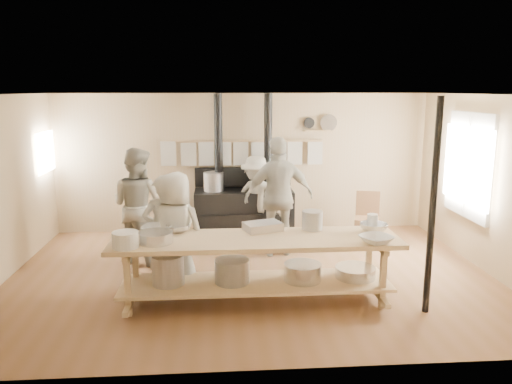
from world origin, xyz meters
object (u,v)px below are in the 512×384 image
cook_far_left (164,232)px  chair (367,228)px  prep_table (255,263)px  cook_by_window (256,198)px  stove (243,207)px  cook_left (138,205)px  cook_right (279,197)px  roasting_pan (263,226)px  cook_center (176,232)px

cook_far_left → chair: bearing=-171.5°
prep_table → cook_by_window: bearing=85.5°
stove → cook_left: (-1.71, -1.33, 0.38)m
cook_by_window → chair: (1.94, -0.31, -0.50)m
cook_right → cook_far_left: bearing=27.4°
cook_far_left → roasting_pan: 1.36m
cook_left → cook_center: cook_left is taller
cook_center → chair: bearing=-131.7°
cook_far_left → chair: 3.83m
stove → chair: bearing=-16.4°
cook_center → roasting_pan: (1.15, -0.17, 0.10)m
cook_center → cook_right: size_ratio=0.83×
cook_by_window → cook_far_left: bearing=-99.6°
cook_right → roasting_pan: (-0.40, -1.51, -0.07)m
cook_far_left → cook_left: 1.21m
prep_table → roasting_pan: size_ratio=7.63×
cook_center → roasting_pan: 1.17m
stove → roasting_pan: (0.12, -2.69, 0.38)m
cook_far_left → roasting_pan: size_ratio=3.30×
cook_far_left → cook_by_window: (1.41, 2.09, -0.02)m
prep_table → cook_far_left: 1.37m
prep_table → cook_right: (0.52, 1.84, 0.45)m
prep_table → cook_left: (-1.71, 1.69, 0.38)m
cook_center → cook_right: 2.05m
cook_by_window → cook_center: bearing=-95.0°
stove → cook_left: stove is taller
cook_far_left → cook_center: (0.17, -0.10, 0.03)m
cook_far_left → stove: bearing=-135.9°
prep_table → roasting_pan: bearing=69.2°
prep_table → chair: (2.16, 2.39, -0.26)m
cook_far_left → cook_right: size_ratio=0.80×
roasting_pan → prep_table: bearing=-110.8°
cook_center → chair: 3.74m
prep_table → chair: size_ratio=4.03×
cook_center → cook_left: bearing=-42.2°
roasting_pan → cook_right: bearing=75.3°
stove → roasting_pan: 2.72m
cook_right → cook_by_window: 0.93m
stove → cook_by_window: size_ratio=1.71×
prep_table → cook_left: cook_left is taller
stove → cook_center: (-1.03, -2.51, 0.29)m
stove → cook_far_left: stove is taller
stove → cook_by_window: 0.45m
prep_table → cook_far_left: bearing=153.1°
cook_left → stove: bearing=-114.4°
stove → cook_right: stove is taller
cook_center → roasting_pan: cook_center is taller
prep_table → cook_right: 1.97m
cook_right → cook_left: bearing=-4.4°
cook_far_left → cook_center: size_ratio=0.96×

